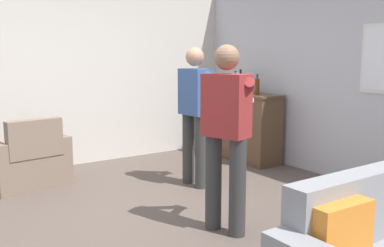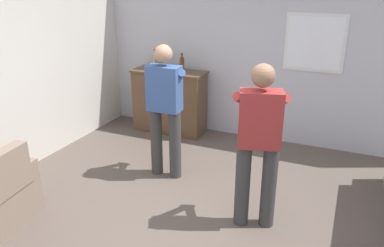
{
  "view_description": "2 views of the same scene",
  "coord_description": "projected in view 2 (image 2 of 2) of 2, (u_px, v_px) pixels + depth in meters",
  "views": [
    {
      "loc": [
        3.41,
        -1.99,
        1.59
      ],
      "look_at": [
        -0.14,
        0.44,
        0.9
      ],
      "focal_mm": 40.0,
      "sensor_mm": 36.0,
      "label": 1
    },
    {
      "loc": [
        1.25,
        -2.91,
        2.36
      ],
      "look_at": [
        -0.19,
        0.39,
        0.98
      ],
      "focal_mm": 35.0,
      "sensor_mm": 36.0,
      "label": 2
    }
  ],
  "objects": [
    {
      "name": "bottle_wine_green",
      "position": [
        155.0,
        62.0,
        5.99
      ],
      "size": [
        0.08,
        0.08,
        0.32
      ],
      "color": "gray",
      "rests_on": "sideboard_cabinet"
    },
    {
      "name": "bottle_liquor_amber",
      "position": [
        161.0,
        61.0,
        5.95
      ],
      "size": [
        0.07,
        0.07,
        0.35
      ],
      "color": "black",
      "rests_on": "sideboard_cabinet"
    },
    {
      "name": "wall_back_with_window",
      "position": [
        265.0,
        49.0,
        5.57
      ],
      "size": [
        5.2,
        0.15,
        2.8
      ],
      "color": "silver",
      "rests_on": "ground"
    },
    {
      "name": "bottle_spirits_clear",
      "position": [
        182.0,
        64.0,
        5.83
      ],
      "size": [
        0.07,
        0.07,
        0.29
      ],
      "color": "#593314",
      "rests_on": "sideboard_cabinet"
    },
    {
      "name": "person_standing_left",
      "position": [
        165.0,
        106.0,
        4.56
      ],
      "size": [
        0.56,
        0.48,
        1.68
      ],
      "color": "#383838",
      "rests_on": "ground"
    },
    {
      "name": "sideboard_cabinet",
      "position": [
        170.0,
        101.0,
        6.12
      ],
      "size": [
        1.2,
        0.49,
        1.02
      ],
      "color": "brown",
      "rests_on": "ground"
    },
    {
      "name": "person_standing_right",
      "position": [
        259.0,
        140.0,
        3.57
      ],
      "size": [
        0.53,
        0.52,
        1.68
      ],
      "color": "#383838",
      "rests_on": "ground"
    },
    {
      "name": "ground",
      "position": [
        194.0,
        229.0,
        3.8
      ],
      "size": [
        10.4,
        10.4,
        0.0
      ],
      "primitive_type": "plane",
      "color": "brown"
    }
  ]
}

